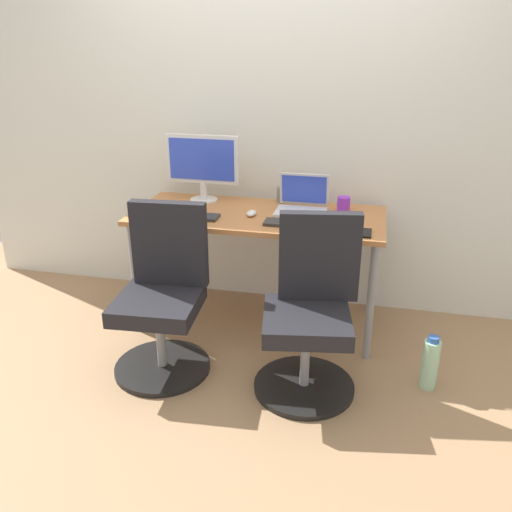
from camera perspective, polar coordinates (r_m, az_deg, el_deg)
ground_plane at (r=3.57m, az=0.18°, el=-6.96°), size 5.28×5.28×0.00m
back_wall at (r=3.54m, az=1.73°, el=15.10°), size 4.40×0.04×2.60m
desk at (r=3.29m, az=0.19°, el=3.39°), size 1.54×0.66×0.75m
office_chair_left at (r=2.98m, az=-9.97°, el=-4.47°), size 0.54×0.54×0.94m
office_chair_right at (r=2.78m, az=5.86°, el=-6.23°), size 0.54×0.54×0.94m
water_bottle_on_floor at (r=3.03m, az=18.21°, el=-10.90°), size 0.09×0.09×0.31m
desktop_monitor at (r=3.49m, az=-5.79°, el=9.89°), size 0.48×0.18×0.43m
open_laptop at (r=3.30m, az=4.98°, el=5.71°), size 0.31×0.26×0.23m
keyboard_by_monitor at (r=3.21m, az=-7.04°, el=4.29°), size 0.34×0.12×0.02m
keyboard_by_laptop at (r=3.06m, az=4.07°, el=3.49°), size 0.34×0.12×0.02m
mouse_by_monitor at (r=3.22m, az=-0.50°, el=4.63°), size 0.06×0.10×0.03m
mouse_by_laptop at (r=3.17m, az=8.38°, el=4.08°), size 0.06×0.10×0.03m
coffee_mug at (r=3.34m, az=9.40°, el=5.53°), size 0.08×0.08×0.09m
pen_cup at (r=3.49m, az=2.82°, el=6.64°), size 0.07×0.07×0.10m
phone_near_monitor at (r=2.98m, az=11.64°, el=2.44°), size 0.07×0.14×0.01m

